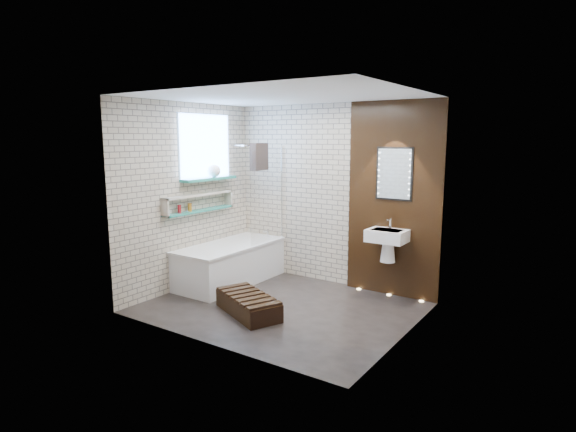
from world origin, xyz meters
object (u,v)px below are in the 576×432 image
Objects in this scene: bathtub at (230,263)px; washbasin at (387,240)px; walnut_step at (248,305)px; bath_screen at (267,195)px; led_mirror at (394,174)px.

bathtub is 3.00× the size of washbasin.
bathtub is 1.80× the size of walnut_step.
bath_screen is at bearing 116.95° from walnut_step.
washbasin is (2.17, 0.62, 0.50)m from bathtub.
bathtub is at bearing -128.90° from bath_screen.
washbasin is at bearing 16.01° from bathtub.
bath_screen reaches higher than walnut_step.
washbasin reaches higher than bathtub.
bath_screen is 1.89m from washbasin.
bath_screen is 2.00× the size of led_mirror.
led_mirror is at bearing 90.00° from washbasin.
washbasin is (1.82, 0.18, -0.49)m from bath_screen.
bathtub is 2.49× the size of led_mirror.
led_mirror is (2.17, 0.78, 1.36)m from bathtub.
walnut_step is (-1.16, -1.64, -1.54)m from led_mirror.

